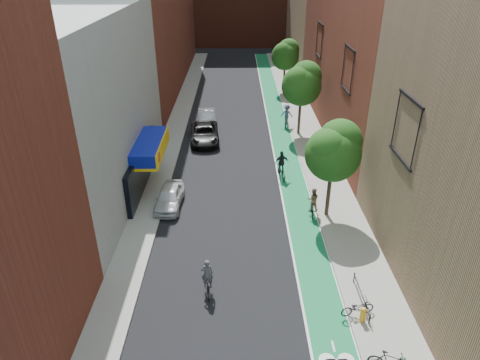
{
  "coord_description": "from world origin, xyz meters",
  "views": [
    {
      "loc": [
        -0.11,
        -13.11,
        14.93
      ],
      "look_at": [
        0.09,
        12.17,
        1.5
      ],
      "focal_mm": 32.0,
      "sensor_mm": 36.0,
      "label": 1
    }
  ],
  "objects_px": {
    "cyclist_lane_mid": "(281,168)",
    "parked_car_black": "(205,133)",
    "parked_car_silver": "(207,119)",
    "cyclist_lane_near": "(313,204)",
    "parked_car_white": "(169,197)",
    "fire_hydrant": "(363,314)",
    "cyclist_lead": "(207,282)",
    "cyclist_lane_far": "(287,117)"
  },
  "relations": [
    {
      "from": "fire_hydrant",
      "to": "parked_car_silver",
      "type": "bearing_deg",
      "value": 108.67
    },
    {
      "from": "parked_car_white",
      "to": "cyclist_lane_far",
      "type": "relative_size",
      "value": 1.83
    },
    {
      "from": "cyclist_lane_mid",
      "to": "parked_car_black",
      "type": "bearing_deg",
      "value": -61.08
    },
    {
      "from": "cyclist_lane_mid",
      "to": "cyclist_lane_near",
      "type": "bearing_deg",
      "value": 93.76
    },
    {
      "from": "parked_car_white",
      "to": "cyclist_lane_near",
      "type": "relative_size",
      "value": 2.08
    },
    {
      "from": "cyclist_lane_far",
      "to": "fire_hydrant",
      "type": "bearing_deg",
      "value": 106.91
    },
    {
      "from": "cyclist_lane_near",
      "to": "fire_hydrant",
      "type": "distance_m",
      "value": 9.19
    },
    {
      "from": "cyclist_lane_far",
      "to": "fire_hydrant",
      "type": "distance_m",
      "value": 25.1
    },
    {
      "from": "parked_car_silver",
      "to": "cyclist_lane_near",
      "type": "relative_size",
      "value": 2.4
    },
    {
      "from": "cyclist_lead",
      "to": "fire_hydrant",
      "type": "distance_m",
      "value": 7.42
    },
    {
      "from": "cyclist_lane_mid",
      "to": "fire_hydrant",
      "type": "xyz_separation_m",
      "value": [
        2.35,
        -14.37,
        -0.25
      ]
    },
    {
      "from": "parked_car_silver",
      "to": "fire_hydrant",
      "type": "bearing_deg",
      "value": -76.4
    },
    {
      "from": "parked_car_white",
      "to": "parked_car_black",
      "type": "bearing_deg",
      "value": 84.09
    },
    {
      "from": "cyclist_lane_near",
      "to": "cyclist_lane_mid",
      "type": "distance_m",
      "value": 5.43
    },
    {
      "from": "parked_car_silver",
      "to": "cyclist_lane_near",
      "type": "height_order",
      "value": "cyclist_lane_near"
    },
    {
      "from": "parked_car_black",
      "to": "cyclist_lane_mid",
      "type": "distance_m",
      "value": 9.42
    },
    {
      "from": "parked_car_black",
      "to": "cyclist_lane_near",
      "type": "height_order",
      "value": "cyclist_lane_near"
    },
    {
      "from": "cyclist_lead",
      "to": "parked_car_black",
      "type": "bearing_deg",
      "value": -93.18
    },
    {
      "from": "cyclist_lane_near",
      "to": "cyclist_lane_far",
      "type": "height_order",
      "value": "cyclist_lane_far"
    },
    {
      "from": "parked_car_white",
      "to": "cyclist_lane_mid",
      "type": "xyz_separation_m",
      "value": [
        7.8,
        4.01,
        0.13
      ]
    },
    {
      "from": "parked_car_white",
      "to": "fire_hydrant",
      "type": "bearing_deg",
      "value": -43.3
    },
    {
      "from": "cyclist_lead",
      "to": "cyclist_lane_far",
      "type": "relative_size",
      "value": 0.9
    },
    {
      "from": "cyclist_lane_mid",
      "to": "fire_hydrant",
      "type": "bearing_deg",
      "value": 87.02
    },
    {
      "from": "cyclist_lane_near",
      "to": "parked_car_silver",
      "type": "bearing_deg",
      "value": -58.5
    },
    {
      "from": "cyclist_lead",
      "to": "cyclist_lane_mid",
      "type": "distance_m",
      "value": 13.22
    },
    {
      "from": "parked_car_black",
      "to": "fire_hydrant",
      "type": "xyz_separation_m",
      "value": [
        8.55,
        -21.46,
        -0.19
      ]
    },
    {
      "from": "cyclist_lane_far",
      "to": "cyclist_lane_near",
      "type": "bearing_deg",
      "value": 104.97
    },
    {
      "from": "cyclist_lane_near",
      "to": "fire_hydrant",
      "type": "relative_size",
      "value": 2.48
    },
    {
      "from": "cyclist_lead",
      "to": "cyclist_lane_mid",
      "type": "height_order",
      "value": "cyclist_lane_mid"
    },
    {
      "from": "cyclist_lane_near",
      "to": "cyclist_lead",
      "type": "bearing_deg",
      "value": 54.49
    },
    {
      "from": "fire_hydrant",
      "to": "cyclist_lane_mid",
      "type": "bearing_deg",
      "value": 99.28
    },
    {
      "from": "parked_car_white",
      "to": "cyclist_lane_mid",
      "type": "relative_size",
      "value": 1.87
    },
    {
      "from": "parked_car_white",
      "to": "cyclist_lead",
      "type": "xyz_separation_m",
      "value": [
        3.02,
        -8.31,
        -0.01
      ]
    },
    {
      "from": "parked_car_white",
      "to": "fire_hydrant",
      "type": "distance_m",
      "value": 14.51
    },
    {
      "from": "cyclist_lead",
      "to": "cyclist_lane_far",
      "type": "distance_m",
      "value": 23.87
    },
    {
      "from": "parked_car_silver",
      "to": "cyclist_lane_far",
      "type": "bearing_deg",
      "value": -6.71
    },
    {
      "from": "parked_car_silver",
      "to": "cyclist_lane_mid",
      "type": "bearing_deg",
      "value": -65.51
    },
    {
      "from": "cyclist_lane_mid",
      "to": "cyclist_lane_far",
      "type": "relative_size",
      "value": 0.97
    },
    {
      "from": "cyclist_lane_mid",
      "to": "fire_hydrant",
      "type": "relative_size",
      "value": 2.76
    },
    {
      "from": "cyclist_lead",
      "to": "fire_hydrant",
      "type": "bearing_deg",
      "value": 156.59
    },
    {
      "from": "parked_car_black",
      "to": "cyclist_lane_far",
      "type": "height_order",
      "value": "cyclist_lane_far"
    },
    {
      "from": "parked_car_black",
      "to": "cyclist_lane_near",
      "type": "relative_size",
      "value": 2.81
    }
  ]
}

